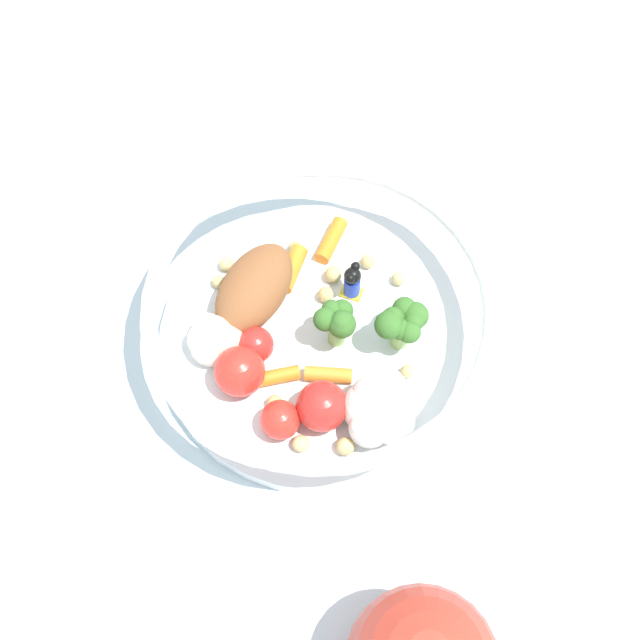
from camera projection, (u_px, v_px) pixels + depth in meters
The scene contains 3 objects.
ground_plane at pixel (341, 353), 0.61m from camera, with size 2.40×2.40×0.00m, color silver.
food_container at pixel (313, 331), 0.58m from camera, with size 0.23×0.23×0.06m.
folded_napkin at pixel (191, 122), 0.70m from camera, with size 0.10×0.13×0.01m, color white.
Camera 1 is at (-0.23, 0.15, 0.54)m, focal length 49.67 mm.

